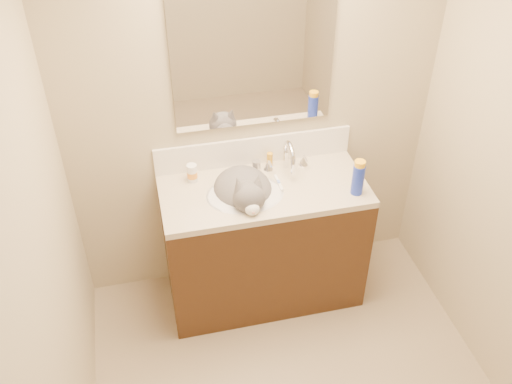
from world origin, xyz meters
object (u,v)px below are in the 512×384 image
silver_jar (256,165)px  spray_can (358,180)px  faucet (288,159)px  amber_bottle (270,160)px  vanity_cabinet (264,245)px  pill_bottle (192,173)px  cat (244,193)px  basin (245,204)px

silver_jar → spray_can: bearing=-35.4°
silver_jar → spray_can: size_ratio=0.31×
faucet → amber_bottle: 0.13m
vanity_cabinet → pill_bottle: (-0.39, 0.17, 0.50)m
faucet → pill_bottle: size_ratio=2.55×
pill_bottle → spray_can: bearing=-20.2°
silver_jar → cat: bearing=-120.6°
pill_bottle → amber_bottle: pill_bottle is taller
vanity_cabinet → cat: cat is taller
vanity_cabinet → amber_bottle: (0.09, 0.21, 0.50)m
cat → amber_bottle: size_ratio=5.38×
cat → spray_can: bearing=-14.5°
basin → pill_bottle: size_ratio=4.09×
cat → spray_can: size_ratio=2.60×
basin → spray_can: (0.62, -0.13, 0.16)m
basin → cat: size_ratio=0.93×
silver_jar → amber_bottle: bearing=9.7°
faucet → silver_jar: bearing=161.9°
pill_bottle → silver_jar: pill_bottle is taller
basin → cat: cat is taller
vanity_cabinet → basin: (-0.12, -0.03, 0.38)m
pill_bottle → spray_can: size_ratio=0.59×
vanity_cabinet → faucet: faucet is taller
basin → silver_jar: bearing=62.2°
cat → vanity_cabinet: bearing=0.4°
cat → silver_jar: size_ratio=8.35×
cat → amber_bottle: 0.30m
basin → amber_bottle: 0.34m
silver_jar → spray_can: (0.50, -0.36, 0.06)m
faucet → basin: bearing=-150.9°
vanity_cabinet → faucet: size_ratio=4.29×
faucet → silver_jar: faucet is taller
basin → pill_bottle: 0.36m
faucet → amber_bottle: faucet is taller
spray_can → cat: bearing=165.5°
faucet → pill_bottle: bearing=177.0°
basin → amber_bottle: (0.21, 0.24, 0.12)m
amber_bottle → spray_can: size_ratio=0.48×
faucet → silver_jar: 0.20m
cat → silver_jar: (0.12, 0.20, 0.04)m
faucet → spray_can: faucet is taller
pill_bottle → silver_jar: size_ratio=1.89×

